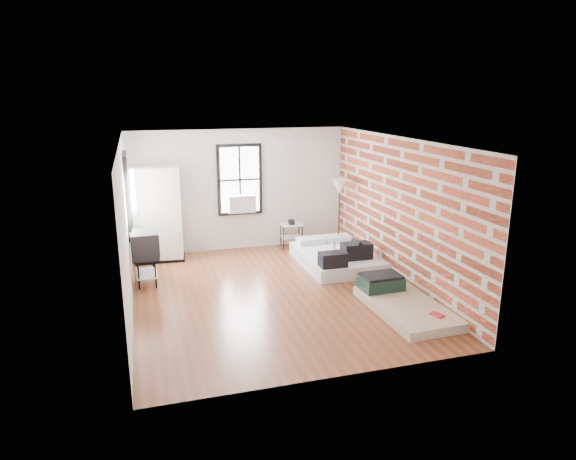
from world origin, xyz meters
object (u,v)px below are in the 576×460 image
object	(u,v)px
mattress_bare	(400,301)
floor_lamp	(340,190)
mattress_main	(338,257)
wardrobe	(158,214)
side_table	(291,229)
tv_stand	(145,247)

from	to	relation	value
mattress_bare	floor_lamp	bearing A→B (deg)	85.21
mattress_main	wardrobe	size ratio (longest dim) A/B	1.01
floor_lamp	wardrobe	bearing A→B (deg)	172.03
mattress_main	wardrobe	bearing A→B (deg)	157.72
mattress_main	wardrobe	distance (m)	4.01
floor_lamp	mattress_bare	bearing A→B (deg)	-93.42
side_table	tv_stand	bearing A→B (deg)	-156.01
side_table	mattress_bare	bearing A→B (deg)	-79.33
side_table	tv_stand	distance (m)	3.72
side_table	floor_lamp	size ratio (longest dim) A/B	0.39
mattress_bare	wardrobe	size ratio (longest dim) A/B	0.98
tv_stand	side_table	bearing A→B (deg)	22.39
mattress_bare	side_table	bearing A→B (deg)	99.31
mattress_bare	side_table	xyz separation A→B (m)	(-0.75, 3.97, 0.32)
mattress_bare	wardrobe	bearing A→B (deg)	132.94
wardrobe	side_table	bearing A→B (deg)	7.16
side_table	tv_stand	xyz separation A→B (m)	(-3.39, -1.51, 0.29)
mattress_main	tv_stand	world-z (taller)	tv_stand
mattress_bare	floor_lamp	world-z (taller)	floor_lamp
wardrobe	tv_stand	xyz separation A→B (m)	(-0.33, -1.44, -0.29)
wardrobe	floor_lamp	bearing A→B (deg)	-2.12
floor_lamp	tv_stand	bearing A→B (deg)	-168.58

